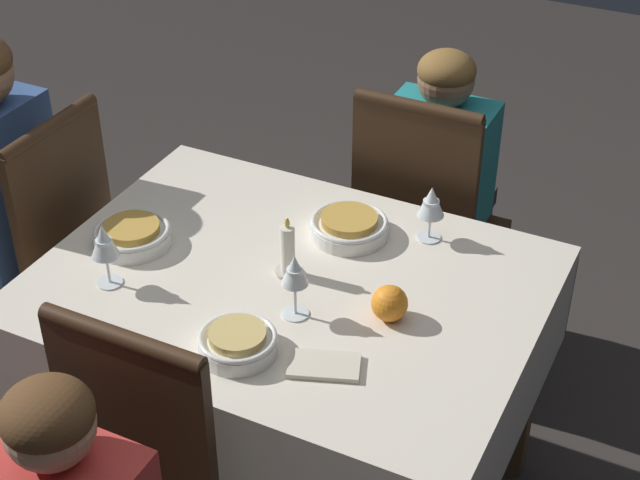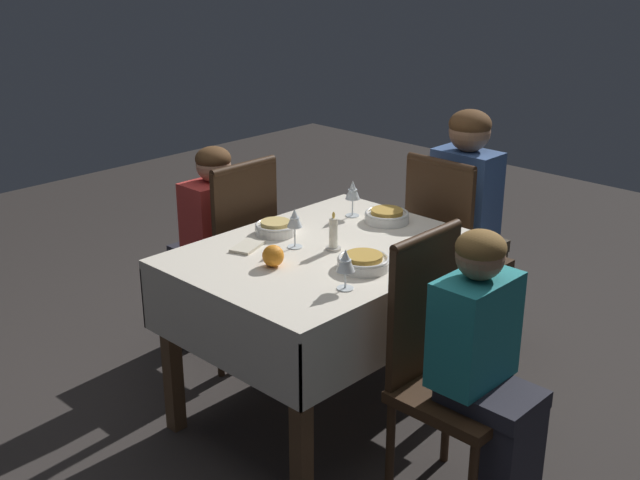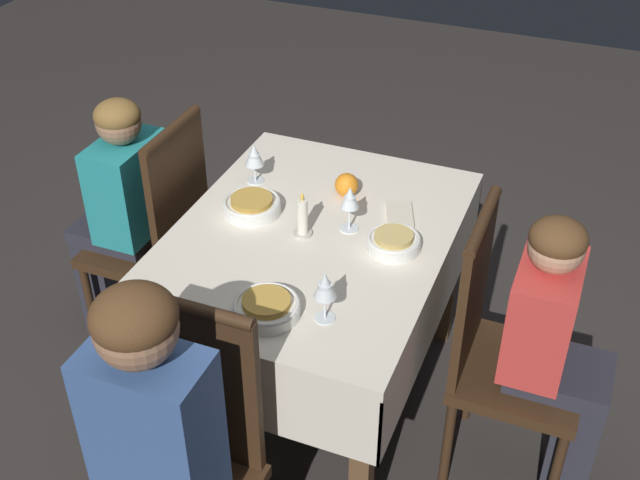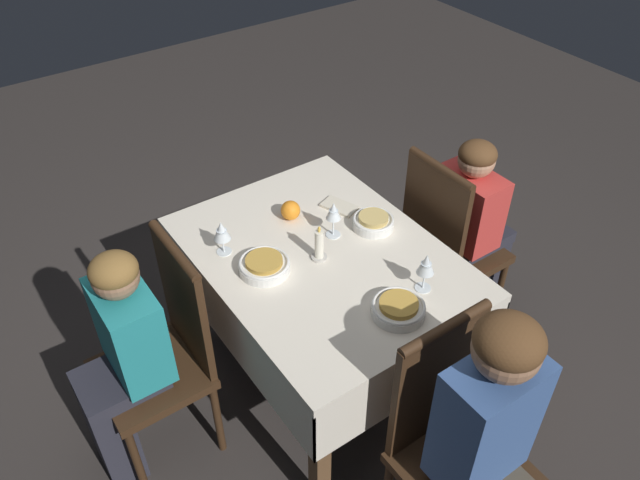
% 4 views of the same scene
% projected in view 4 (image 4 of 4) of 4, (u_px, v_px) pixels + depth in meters
% --- Properties ---
extents(ground_plane, '(8.00, 8.00, 0.00)m').
position_uv_depth(ground_plane, '(322.00, 375.00, 2.92)').
color(ground_plane, '#332D2B').
extents(dining_table, '(1.16, 0.88, 0.75)m').
position_uv_depth(dining_table, '(322.00, 275.00, 2.51)').
color(dining_table, silver).
rests_on(dining_table, ground_plane).
extents(chair_east, '(0.39, 0.39, 0.99)m').
position_uv_depth(chair_east, '(451.00, 437.00, 2.06)').
color(chair_east, '#382314').
rests_on(chair_east, ground_plane).
extents(chair_north, '(0.39, 0.39, 0.99)m').
position_uv_depth(chair_north, '(446.00, 243.00, 2.83)').
color(chair_north, '#382314').
rests_on(chair_north, ground_plane).
extents(chair_south, '(0.39, 0.39, 0.99)m').
position_uv_depth(chair_south, '(166.00, 349.00, 2.35)').
color(chair_south, '#382314').
rests_on(chair_south, ground_plane).
extents(person_adult_denim, '(0.34, 0.30, 1.18)m').
position_uv_depth(person_adult_denim, '(494.00, 449.00, 1.88)').
color(person_adult_denim, '#4C4233').
rests_on(person_adult_denim, ground_plane).
extents(person_child_red, '(0.30, 0.33, 1.02)m').
position_uv_depth(person_child_red, '(473.00, 225.00, 2.89)').
color(person_child_red, '#282833').
rests_on(person_child_red, ground_plane).
extents(person_child_teal, '(0.30, 0.33, 1.04)m').
position_uv_depth(person_child_teal, '(121.00, 361.00, 2.25)').
color(person_child_teal, '#282833').
rests_on(person_child_teal, ground_plane).
extents(bowl_east, '(0.19, 0.19, 0.06)m').
position_uv_depth(bowl_east, '(398.00, 308.00, 2.18)').
color(bowl_east, white).
rests_on(bowl_east, dining_table).
extents(wine_glass_east, '(0.07, 0.07, 0.16)m').
position_uv_depth(wine_glass_east, '(426.00, 265.00, 2.22)').
color(wine_glass_east, white).
rests_on(wine_glass_east, dining_table).
extents(bowl_north, '(0.17, 0.17, 0.06)m').
position_uv_depth(bowl_north, '(373.00, 222.00, 2.56)').
color(bowl_north, white).
rests_on(bowl_north, dining_table).
extents(wine_glass_north, '(0.06, 0.06, 0.16)m').
position_uv_depth(wine_glass_north, '(333.00, 212.00, 2.46)').
color(wine_glass_north, white).
rests_on(wine_glass_north, dining_table).
extents(bowl_south, '(0.20, 0.20, 0.06)m').
position_uv_depth(bowl_south, '(264.00, 265.00, 2.35)').
color(bowl_south, white).
rests_on(bowl_south, dining_table).
extents(wine_glass_south, '(0.07, 0.07, 0.15)m').
position_uv_depth(wine_glass_south, '(222.00, 232.00, 2.39)').
color(wine_glass_south, white).
rests_on(wine_glass_south, dining_table).
extents(candle_centerpiece, '(0.06, 0.06, 0.16)m').
position_uv_depth(candle_centerpiece, '(319.00, 247.00, 2.39)').
color(candle_centerpiece, beige).
rests_on(candle_centerpiece, dining_table).
extents(orange_fruit, '(0.08, 0.08, 0.08)m').
position_uv_depth(orange_fruit, '(290.00, 210.00, 2.59)').
color(orange_fruit, orange).
rests_on(orange_fruit, dining_table).
extents(napkin_red_folded, '(0.17, 0.13, 0.01)m').
position_uv_depth(napkin_red_folded, '(339.00, 207.00, 2.67)').
color(napkin_red_folded, beige).
rests_on(napkin_red_folded, dining_table).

